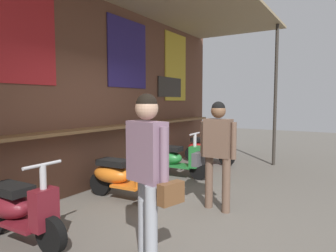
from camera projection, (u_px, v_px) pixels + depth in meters
name	position (u px, v px, depth m)	size (l,w,h in m)	color
ground_plane	(175.00, 212.00, 4.45)	(27.48, 27.48, 0.00)	#605B54
market_stall_facade	(85.00, 75.00, 5.25)	(9.82, 2.73, 3.70)	brown
scooter_maroon	(17.00, 208.00, 3.49)	(0.46, 1.40, 0.97)	maroon
scooter_orange	(120.00, 176.00, 5.01)	(0.49, 1.40, 0.97)	orange
scooter_green	(174.00, 159.00, 6.50)	(0.48, 1.40, 0.97)	#237533
scooter_red	(206.00, 148.00, 7.90)	(0.47, 1.40, 0.97)	red
shopper_with_handbag	(217.00, 145.00, 4.46)	(0.26, 0.64, 1.62)	brown
shopper_browsing	(148.00, 161.00, 2.96)	(0.38, 0.68, 1.70)	#999EA8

